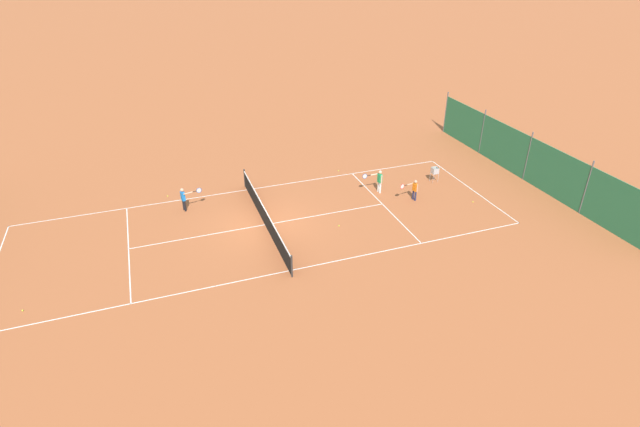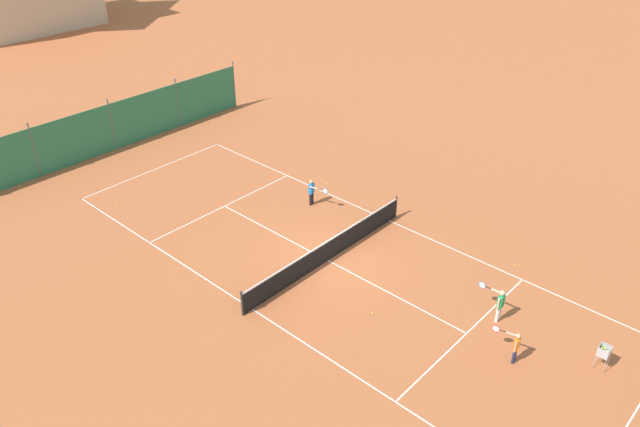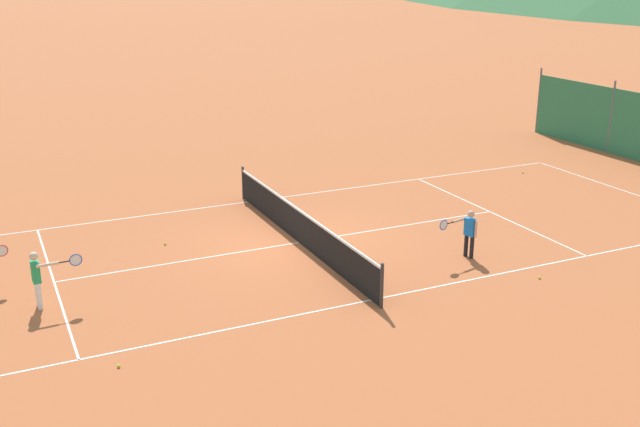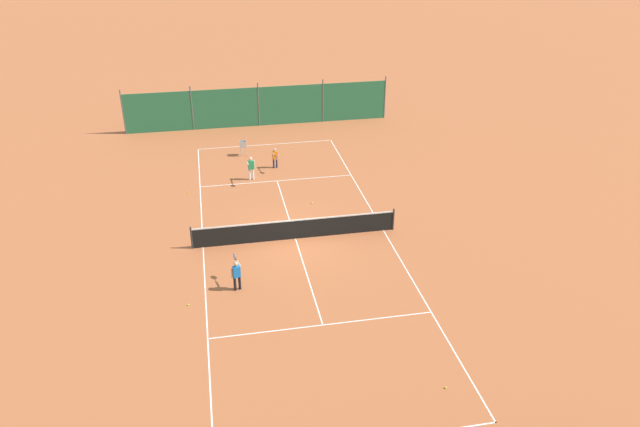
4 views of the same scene
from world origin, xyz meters
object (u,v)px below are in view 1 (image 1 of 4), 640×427
object	(u,v)px
player_near_service	(379,180)
tennis_ball_alley_right	(168,196)
tennis_ball_mid_court	(23,310)
tennis_ball_by_net_right	(338,171)
ball_hopper	(435,171)
player_far_baseline	(184,197)
tennis_ball_alley_left	(473,202)
tennis_ball_near_corner	(339,226)
tennis_net	(265,216)
player_far_service	(414,189)

from	to	relation	value
player_near_service	tennis_ball_alley_right	size ratio (longest dim) A/B	19.86
player_near_service	tennis_ball_mid_court	world-z (taller)	player_near_service
tennis_ball_by_net_right	tennis_ball_mid_court	bearing A→B (deg)	116.19
tennis_ball_mid_court	ball_hopper	bearing A→B (deg)	-77.34
player_far_baseline	tennis_ball_mid_court	xyz separation A→B (m)	(-6.02, 6.77, -0.71)
player_near_service	player_far_baseline	world-z (taller)	player_near_service
tennis_ball_alley_right	tennis_ball_alley_left	bearing A→B (deg)	-112.17
tennis_ball_by_net_right	ball_hopper	xyz separation A→B (m)	(-3.25, -4.63, 0.63)
player_near_service	player_far_baseline	xyz separation A→B (m)	(1.51, 10.30, -0.02)
player_far_baseline	tennis_ball_by_net_right	xyz separation A→B (m)	(1.87, -9.27, -0.71)
player_far_baseline	tennis_ball_by_net_right	distance (m)	9.48
tennis_ball_by_net_right	tennis_ball_alley_right	world-z (taller)	same
player_far_baseline	tennis_ball_alley_left	distance (m)	15.19
tennis_ball_alley_right	ball_hopper	xyz separation A→B (m)	(-3.28, -14.66, 0.63)
tennis_ball_near_corner	tennis_ball_mid_court	world-z (taller)	same
tennis_ball_by_net_right	tennis_ball_alley_left	bearing A→B (deg)	-139.61
tennis_net	player_far_baseline	world-z (taller)	player_far_baseline
player_far_baseline	tennis_ball_alley_right	xyz separation A→B (m)	(1.91, 0.76, -0.71)
player_far_baseline	tennis_ball_by_net_right	bearing A→B (deg)	-78.59
player_far_baseline	tennis_ball_near_corner	size ratio (longest dim) A/B	19.27
tennis_net	tennis_ball_alley_right	xyz separation A→B (m)	(4.76, 4.27, -0.47)
player_far_service	tennis_ball_mid_court	size ratio (longest dim) A/B	17.71
tennis_ball_alley_right	tennis_ball_mid_court	bearing A→B (deg)	142.81
tennis_net	player_near_service	xyz separation A→B (m)	(1.34, -6.80, 0.26)
player_far_baseline	tennis_ball_mid_court	distance (m)	9.09
tennis_ball_by_net_right	tennis_ball_alley_left	world-z (taller)	same
tennis_net	player_far_baseline	size ratio (longest dim) A/B	7.22
player_far_service	tennis_ball_near_corner	bearing A→B (deg)	104.40
tennis_ball_near_corner	ball_hopper	size ratio (longest dim) A/B	0.07
tennis_ball_near_corner	player_far_baseline	bearing A→B (deg)	58.51
player_far_service	tennis_ball_by_net_right	distance (m)	5.46
tennis_net	tennis_ball_by_net_right	world-z (taller)	tennis_net
tennis_ball_alley_right	tennis_ball_by_net_right	bearing A→B (deg)	-90.22
player_far_service	tennis_ball_alley_right	size ratio (longest dim) A/B	17.71
player_far_service	tennis_ball_alley_right	distance (m)	13.37
tennis_ball_by_net_right	tennis_ball_near_corner	bearing A→B (deg)	158.57
tennis_net	tennis_ball_near_corner	distance (m)	3.67
tennis_ball_by_net_right	tennis_ball_alley_right	size ratio (longest dim) A/B	1.00
player_near_service	tennis_ball_alley_right	distance (m)	11.60
tennis_net	player_far_baseline	bearing A→B (deg)	50.93
tennis_ball_near_corner	player_far_service	bearing A→B (deg)	-75.60
tennis_net	tennis_ball_alley_left	distance (m)	11.14
player_near_service	tennis_ball_alley_right	bearing A→B (deg)	72.82
tennis_ball_alley_left	tennis_ball_by_net_right	bearing A→B (deg)	40.39
tennis_ball_mid_court	tennis_ball_alley_left	size ratio (longest dim) A/B	1.00
tennis_ball_near_corner	tennis_ball_mid_court	xyz separation A→B (m)	(-1.80, 13.65, 0.00)
player_far_service	ball_hopper	bearing A→B (deg)	-54.15
tennis_ball_near_corner	tennis_ball_alley_right	bearing A→B (deg)	51.28
tennis_ball_near_corner	tennis_ball_mid_court	bearing A→B (deg)	97.52
tennis_ball_mid_court	tennis_ball_alley_left	bearing A→B (deg)	-85.46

